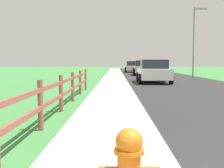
# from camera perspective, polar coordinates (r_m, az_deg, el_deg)

# --- Properties ---
(ground_plane) EXTENTS (120.00, 120.00, 0.00)m
(ground_plane) POSITION_cam_1_polar(r_m,az_deg,el_deg) (26.85, 2.57, 1.50)
(ground_plane) COLOR #408441
(road_asphalt) EXTENTS (7.00, 66.00, 0.01)m
(road_asphalt) POSITION_cam_1_polar(r_m,az_deg,el_deg) (29.16, 9.33, 1.69)
(road_asphalt) COLOR #2B2B2B
(road_asphalt) RESTS_ON ground
(curb_concrete) EXTENTS (6.00, 66.00, 0.01)m
(curb_concrete) POSITION_cam_1_polar(r_m,az_deg,el_deg) (28.91, -3.51, 1.72)
(curb_concrete) COLOR #B6ACA4
(curb_concrete) RESTS_ON ground
(grass_verge) EXTENTS (5.00, 66.00, 0.00)m
(grass_verge) POSITION_cam_1_polar(r_m,az_deg,el_deg) (29.06, -6.46, 1.71)
(grass_verge) COLOR #408441
(grass_verge) RESTS_ON ground
(rail_fence) EXTENTS (0.11, 12.86, 1.04)m
(rail_fence) POSITION_cam_1_polar(r_m,az_deg,el_deg) (7.87, -10.37, -1.33)
(rail_fence) COLOR brown
(rail_fence) RESTS_ON ground
(parked_suv_white) EXTENTS (2.20, 4.42, 1.55)m
(parked_suv_white) POSITION_cam_1_polar(r_m,az_deg,el_deg) (19.14, 8.46, 2.57)
(parked_suv_white) COLOR white
(parked_suv_white) RESTS_ON ground
(parked_car_silver) EXTENTS (2.13, 4.89, 1.57)m
(parked_car_silver) POSITION_cam_1_polar(r_m,az_deg,el_deg) (30.14, 6.27, 3.34)
(parked_car_silver) COLOR #B7BABF
(parked_car_silver) RESTS_ON ground
(parked_car_beige) EXTENTS (2.15, 4.51, 1.53)m
(parked_car_beige) POSITION_cam_1_polar(r_m,az_deg,el_deg) (39.04, 4.22, 3.55)
(parked_car_beige) COLOR #C6B793
(parked_car_beige) RESTS_ON ground
(parked_car_red) EXTENTS (2.24, 4.94, 1.45)m
(parked_car_red) POSITION_cam_1_polar(r_m,az_deg,el_deg) (47.08, 4.72, 3.66)
(parked_car_red) COLOR maroon
(parked_car_red) RESTS_ON ground
(street_lamp) EXTENTS (1.17, 0.20, 6.18)m
(street_lamp) POSITION_cam_1_polar(r_m,az_deg,el_deg) (25.87, 16.58, 9.38)
(street_lamp) COLOR gray
(street_lamp) RESTS_ON ground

